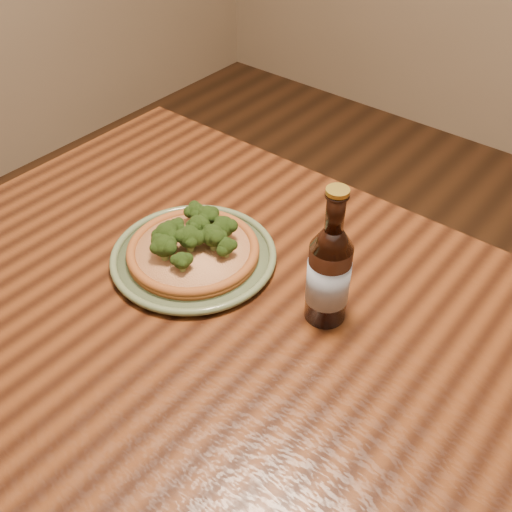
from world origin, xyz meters
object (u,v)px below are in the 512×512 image
Objects in this scene: table at (307,399)px; pizza at (193,247)px; plate at (194,256)px; beer_bottle at (329,273)px.

table is 6.61× the size of pizza.
pizza is (-0.31, 0.06, 0.12)m from table.
pizza reaches higher than plate.
plate is 1.26× the size of pizza.
pizza is (-0.00, 0.00, 0.02)m from plate.
pizza is 0.96× the size of beer_bottle.
plate is 0.02m from pizza.
plate is at bearing 168.59° from table.
beer_bottle is (0.27, 0.03, 0.06)m from pizza.
beer_bottle is at bearing 112.21° from table.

